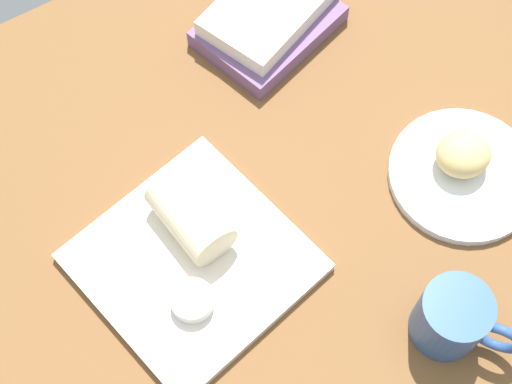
% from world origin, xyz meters
% --- Properties ---
extents(dining_table, '(1.10, 0.90, 0.04)m').
position_xyz_m(dining_table, '(0.00, 0.00, 0.02)').
color(dining_table, brown).
rests_on(dining_table, ground).
extents(round_plate, '(0.20, 0.20, 0.01)m').
position_xyz_m(round_plate, '(-0.29, 0.11, 0.05)').
color(round_plate, white).
rests_on(round_plate, dining_table).
extents(scone_pastry, '(0.08, 0.08, 0.05)m').
position_xyz_m(scone_pastry, '(-0.29, 0.10, 0.08)').
color(scone_pastry, '#D6B66F').
rests_on(scone_pastry, round_plate).
extents(square_plate, '(0.30, 0.30, 0.02)m').
position_xyz_m(square_plate, '(0.08, 0.03, 0.05)').
color(square_plate, silver).
rests_on(square_plate, dining_table).
extents(sauce_cup, '(0.05, 0.05, 0.02)m').
position_xyz_m(sauce_cup, '(0.11, 0.08, 0.07)').
color(sauce_cup, silver).
rests_on(sauce_cup, square_plate).
extents(breakfast_wrap, '(0.08, 0.12, 0.06)m').
position_xyz_m(breakfast_wrap, '(0.06, -0.01, 0.09)').
color(breakfast_wrap, beige).
rests_on(breakfast_wrap, square_plate).
extents(book_stack, '(0.23, 0.19, 0.06)m').
position_xyz_m(book_stack, '(-0.19, -0.23, 0.07)').
color(book_stack, '#6B4C7A').
rests_on(book_stack, dining_table).
extents(coffee_mug, '(0.10, 0.12, 0.09)m').
position_xyz_m(coffee_mug, '(-0.14, 0.27, 0.09)').
color(coffee_mug, '#2D518C').
rests_on(coffee_mug, dining_table).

